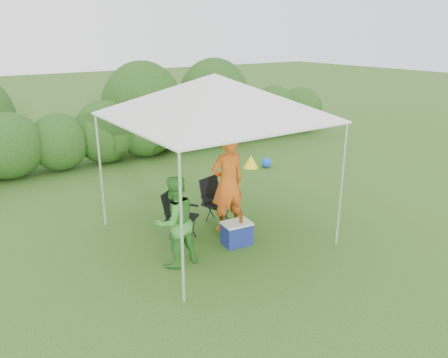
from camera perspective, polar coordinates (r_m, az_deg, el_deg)
ground at (r=7.57m, az=0.99°, el=-8.52°), size 70.00×70.00×0.00m
hedge at (r=12.45m, az=-14.82°, el=5.83°), size 16.19×1.53×1.80m
canopy at (r=7.22m, az=-1.24°, el=10.72°), size 3.10×3.10×2.83m
chair_right at (r=8.26m, az=-1.22°, el=-2.42°), size 0.63×0.59×0.86m
chair_left at (r=7.64m, az=-6.10°, el=-4.30°), size 0.69×0.68×0.87m
man at (r=7.78m, az=0.47°, el=-0.53°), size 0.69×0.48×1.80m
woman at (r=6.69m, az=-6.44°, el=-5.58°), size 0.75×0.61×1.45m
cooler at (r=7.49m, az=1.66°, el=-7.08°), size 0.52×0.41×0.40m
bottle at (r=7.36m, az=2.25°, el=-4.82°), size 0.07×0.07×0.24m
lawn_toy at (r=11.70m, az=4.05°, el=2.27°), size 0.68×0.57×0.34m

